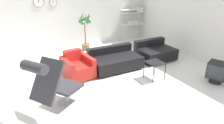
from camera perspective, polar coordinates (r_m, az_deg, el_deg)
ground_plane at (r=5.30m, az=-0.67°, el=-5.80°), size 12.00×12.00×0.00m
wall_back at (r=7.81m, az=-12.58°, el=13.84°), size 12.00×0.09×2.80m
wall_right at (r=7.02m, az=24.98°, el=11.36°), size 0.06×12.00×2.80m
round_rug at (r=4.93m, az=-0.83°, el=-8.10°), size 1.86×1.86×0.01m
lounge_chair at (r=4.02m, az=-16.91°, el=-5.20°), size 1.20×1.04×1.23m
armchair_red at (r=5.54m, az=-9.86°, el=-1.65°), size 0.80×0.87×0.72m
couch_low at (r=6.01m, az=0.73°, el=0.30°), size 1.49×0.94×0.62m
couch_second at (r=6.87m, az=12.12°, el=2.67°), size 1.20×0.94×0.62m
side_table at (r=5.42m, az=12.15°, el=-0.55°), size 0.44×0.44×0.49m
crt_television at (r=5.83m, az=27.86°, el=-2.44°), size 0.55×0.59×0.56m
potted_plant at (r=7.55m, az=-7.66°, el=8.58°), size 0.59×0.60×1.46m
shelf_unit at (r=8.80m, az=6.20°, el=12.78°), size 1.08×0.28×1.98m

